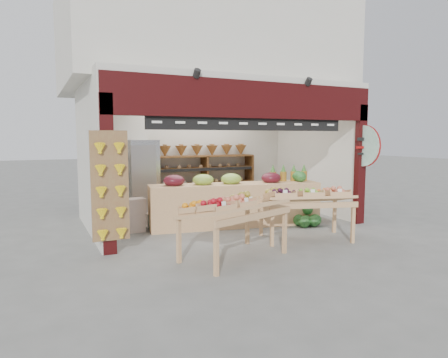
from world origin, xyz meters
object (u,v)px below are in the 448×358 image
(display_table_right, at_px, (306,196))
(cardboard_stack, at_px, (145,218))
(display_table_left, at_px, (228,207))
(mid_counter, at_px, (235,203))
(back_shelving, at_px, (205,168))
(refrigerator, at_px, (140,179))
(watermelon_pile, at_px, (306,218))

(display_table_right, bearing_deg, cardboard_stack, 141.28)
(cardboard_stack, height_order, display_table_right, display_table_right)
(display_table_left, distance_m, display_table_right, 1.95)
(mid_counter, bearing_deg, back_shelving, 85.99)
(mid_counter, distance_m, display_table_left, 2.45)
(back_shelving, distance_m, refrigerator, 1.77)
(refrigerator, distance_m, display_table_left, 4.02)
(back_shelving, distance_m, mid_counter, 2.13)
(mid_counter, distance_m, watermelon_pile, 1.62)
(watermelon_pile, bearing_deg, cardboard_stack, 161.84)
(mid_counter, xyz_separation_m, display_table_right, (0.68, -1.62, 0.31))
(mid_counter, height_order, watermelon_pile, mid_counter)
(refrigerator, xyz_separation_m, mid_counter, (1.62, -1.90, -0.43))
(mid_counter, relative_size, watermelon_pile, 5.66)
(cardboard_stack, bearing_deg, refrigerator, 78.92)
(back_shelving, xyz_separation_m, mid_counter, (-0.14, -2.04, -0.61))
(display_table_left, height_order, display_table_right, display_table_left)
(refrigerator, distance_m, display_table_right, 4.20)
(cardboard_stack, xyz_separation_m, display_table_left, (0.68, -2.55, 0.59))
(display_table_right, relative_size, watermelon_pile, 2.74)
(watermelon_pile, bearing_deg, back_shelving, 115.81)
(back_shelving, distance_m, display_table_left, 4.37)
(back_shelving, xyz_separation_m, cardboard_stack, (-2.04, -1.59, -0.87))
(mid_counter, distance_m, display_table_right, 1.78)
(back_shelving, height_order, cardboard_stack, back_shelving)
(refrigerator, bearing_deg, cardboard_stack, -109.92)
(mid_counter, bearing_deg, display_table_left, -120.07)
(back_shelving, bearing_deg, watermelon_pile, -64.19)
(refrigerator, height_order, cardboard_stack, refrigerator)
(watermelon_pile, bearing_deg, mid_counter, 155.85)
(cardboard_stack, relative_size, display_table_right, 0.53)
(mid_counter, bearing_deg, watermelon_pile, -24.15)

